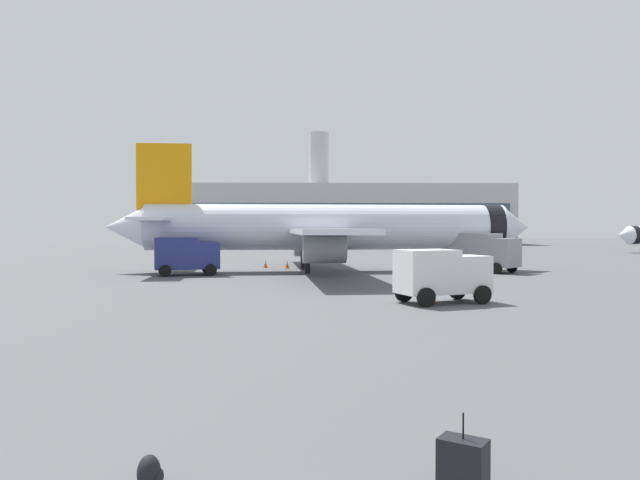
% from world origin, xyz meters
% --- Properties ---
extents(airplane_at_gate, '(35.77, 32.28, 10.50)m').
position_xyz_m(airplane_at_gate, '(1.78, 46.66, 3.66)').
color(airplane_at_gate, silver).
rests_on(airplane_at_gate, ground).
extents(service_truck, '(5.21, 3.55, 2.90)m').
position_xyz_m(service_truck, '(-9.11, 42.60, 1.61)').
color(service_truck, navy).
rests_on(service_truck, ground).
extents(fuel_truck, '(5.87, 6.00, 3.20)m').
position_xyz_m(fuel_truck, '(14.46, 45.58, 1.77)').
color(fuel_truck, gray).
rests_on(fuel_truck, ground).
extents(cargo_van, '(4.81, 3.51, 2.60)m').
position_xyz_m(cargo_van, '(6.61, 25.22, 1.45)').
color(cargo_van, white).
rests_on(cargo_van, ground).
extents(safety_cone_near, '(0.44, 0.44, 0.67)m').
position_xyz_m(safety_cone_near, '(-1.61, 50.58, 0.33)').
color(safety_cone_near, '#F2590C').
rests_on(safety_cone_near, ground).
extents(safety_cone_mid, '(0.44, 0.44, 0.74)m').
position_xyz_m(safety_cone_mid, '(6.22, 25.51, 0.36)').
color(safety_cone_mid, '#F2590C').
rests_on(safety_cone_mid, ground).
extents(safety_cone_far, '(0.44, 0.44, 0.66)m').
position_xyz_m(safety_cone_far, '(-3.60, 51.17, 0.33)').
color(safety_cone_far, '#F2590C').
rests_on(safety_cone_far, ground).
extents(rolling_suitcase, '(0.75, 0.69, 1.10)m').
position_xyz_m(rolling_suitcase, '(2.19, 4.56, 0.39)').
color(rolling_suitcase, black).
rests_on(rolling_suitcase, ground).
extents(traveller_backpack, '(0.36, 0.40, 0.48)m').
position_xyz_m(traveller_backpack, '(-2.14, 4.76, 0.23)').
color(traveller_backpack, black).
rests_on(traveller_backpack, ground).
extents(terminal_building, '(71.84, 18.73, 25.15)m').
position_xyz_m(terminal_building, '(9.33, 132.19, 6.74)').
color(terminal_building, '#B2B2B7').
rests_on(terminal_building, ground).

